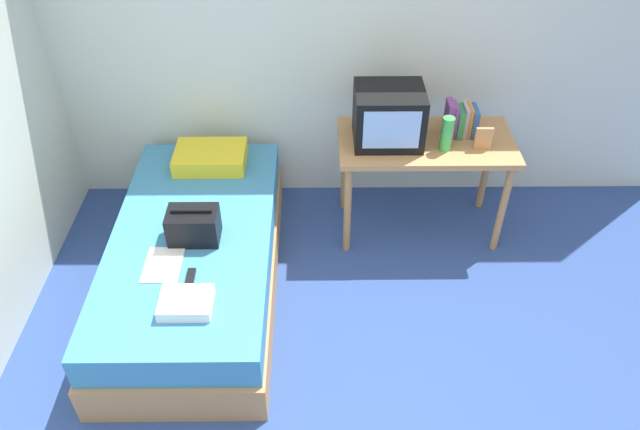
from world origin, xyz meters
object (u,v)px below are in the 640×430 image
Objects in this scene: handbag at (194,225)px; remote_dark at (190,279)px; tv at (389,116)px; water_bottle at (447,134)px; desk at (425,152)px; bed at (196,260)px; book_row at (461,120)px; pillow at (211,157)px; folded_towel at (186,303)px; picture_frame at (483,138)px; magazine at (163,265)px.

handbag is 0.37m from remote_dark.
tv is at bearing 28.81° from handbag.
desk is at bearing 131.58° from water_bottle.
remote_dark is at bearing -86.33° from handbag.
bed is 1.94m from book_row.
desk is at bearing 21.62° from bed.
folded_towel is at bearing -88.23° from pillow.
bed is 1.78m from water_bottle.
pillow reaches higher than remote_dark.
tv is (-0.26, 0.00, 0.28)m from desk.
folded_towel is at bearing -139.74° from desk.
water_bottle is 1.50× the size of picture_frame.
folded_towel reaches higher than remote_dark.
handbag is at bearing 56.63° from magazine.
tv reaches higher than folded_towel.
remote_dark is at bearing -149.76° from water_bottle.
handbag reaches higher than bed.
pillow is (-1.56, 0.24, -0.33)m from water_bottle.
bed is at bearing -92.45° from pillow.
desk is at bearing -4.90° from pillow.
handbag is at bearing -151.19° from tv.
desk is 5.02× the size of water_bottle.
handbag reaches higher than folded_towel.
tv is at bearing 169.46° from picture_frame.
picture_frame is (0.12, -0.18, -0.03)m from book_row.
tv is 1.52× the size of magazine.
tv is at bearing -172.26° from book_row.
desk is 1.48m from pillow.
remote_dark is (0.06, -0.42, 0.25)m from bed.
bed is 0.68m from folded_towel.
desk is at bearing -162.63° from book_row.
picture_frame is 2.02m from remote_dark.
handbag is at bearing -163.12° from picture_frame.
desk is 4.83× the size of book_row.
picture_frame reaches higher than magazine.
desk reaches higher than handbag.
remote_dark is at bearing -144.94° from desk.
picture_frame is at bearing 16.88° from handbag.
desk is 0.31m from book_row.
magazine is (-1.83, -0.96, -0.38)m from book_row.
picture_frame is (1.83, 0.48, 0.59)m from bed.
desk is at bearing 40.26° from folded_towel.
bed is at bearing -165.21° from picture_frame.
water_bottle reaches higher than folded_towel.
water_bottle is at bearing -178.99° from picture_frame.
pillow is at bearing 171.34° from water_bottle.
tv is 1.83× the size of book_row.
pillow reaches higher than folded_towel.
magazine is at bearing -146.59° from tv.
tv reaches higher than handbag.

